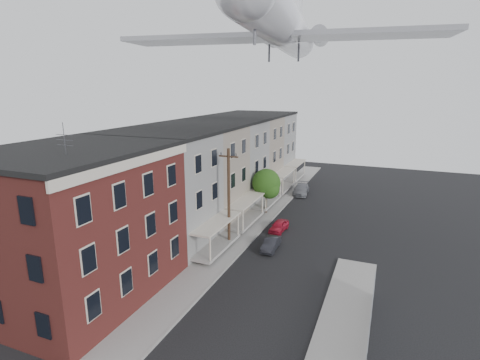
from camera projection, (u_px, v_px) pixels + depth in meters
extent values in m
cube|color=gray|center=(253.00, 224.00, 39.28)|extent=(3.00, 62.00, 0.12)
cube|color=gray|center=(266.00, 226.00, 38.75)|extent=(0.15, 62.00, 0.14)
cube|color=#351411|center=(76.00, 226.00, 25.17)|extent=(10.00, 12.00, 10.00)
cube|color=black|center=(68.00, 150.00, 23.93)|extent=(10.30, 12.30, 0.30)
cube|color=beige|center=(133.00, 163.00, 22.18)|extent=(0.16, 12.20, 0.60)
cylinder|color=#515156|center=(64.00, 140.00, 21.16)|extent=(0.04, 0.04, 2.00)
cube|color=slate|center=(157.00, 190.00, 33.71)|extent=(10.00, 7.00, 10.00)
cube|color=black|center=(154.00, 133.00, 32.47)|extent=(10.25, 7.00, 0.30)
cube|color=gray|center=(217.00, 246.00, 32.64)|extent=(1.80, 6.40, 0.25)
cube|color=beige|center=(217.00, 223.00, 32.11)|extent=(1.90, 6.50, 0.15)
cube|color=gray|center=(195.00, 174.00, 40.01)|extent=(10.00, 7.00, 10.00)
cube|color=black|center=(193.00, 126.00, 38.76)|extent=(10.25, 7.00, 0.30)
cube|color=gray|center=(246.00, 221.00, 38.93)|extent=(1.80, 6.40, 0.25)
cube|color=beige|center=(246.00, 200.00, 38.40)|extent=(1.90, 6.50, 0.15)
cube|color=slate|center=(222.00, 162.00, 46.30)|extent=(10.00, 7.00, 10.00)
cube|color=black|center=(222.00, 120.00, 45.06)|extent=(10.25, 7.00, 0.30)
cube|color=gray|center=(267.00, 202.00, 45.23)|extent=(1.80, 6.40, 0.25)
cube|color=beige|center=(267.00, 184.00, 44.69)|extent=(1.90, 6.50, 0.15)
cube|color=gray|center=(243.00, 153.00, 52.60)|extent=(10.00, 7.00, 10.00)
cube|color=black|center=(243.00, 116.00, 51.35)|extent=(10.25, 7.00, 0.30)
cube|color=gray|center=(283.00, 188.00, 51.52)|extent=(1.80, 6.40, 0.25)
cube|color=beige|center=(283.00, 172.00, 50.99)|extent=(1.90, 6.50, 0.15)
cube|color=slate|center=(259.00, 146.00, 58.89)|extent=(10.00, 7.00, 10.00)
cube|color=black|center=(260.00, 113.00, 57.64)|extent=(10.25, 7.00, 0.30)
cube|color=gray|center=(295.00, 177.00, 57.82)|extent=(1.80, 6.40, 0.25)
cube|color=beige|center=(295.00, 163.00, 57.28)|extent=(1.90, 6.50, 0.15)
cylinder|color=gray|center=(369.00, 338.00, 20.12)|extent=(0.06, 0.06, 1.90)
cylinder|color=gray|center=(372.00, 308.00, 22.82)|extent=(0.06, 0.06, 1.90)
cylinder|color=gray|center=(374.00, 285.00, 25.52)|extent=(0.06, 0.06, 1.90)
cube|color=gray|center=(366.00, 360.00, 17.21)|extent=(0.04, 18.00, 0.04)
cylinder|color=black|center=(229.00, 199.00, 32.85)|extent=(0.26, 0.26, 9.00)
cube|color=black|center=(228.00, 156.00, 31.93)|extent=(1.80, 0.12, 0.12)
cylinder|color=black|center=(221.00, 154.00, 32.14)|extent=(0.08, 0.08, 0.25)
cylinder|color=black|center=(236.00, 155.00, 31.63)|extent=(0.08, 0.08, 0.25)
cylinder|color=black|center=(266.00, 203.00, 42.57)|extent=(0.24, 0.24, 2.40)
sphere|color=#1D4211|center=(266.00, 183.00, 41.99)|extent=(3.20, 3.20, 3.20)
sphere|color=#1D4211|center=(270.00, 189.00, 41.67)|extent=(2.24, 2.24, 2.24)
imported|color=#AF162C|center=(279.00, 226.00, 37.45)|extent=(1.53, 3.25, 1.08)
imported|color=black|center=(271.00, 244.00, 33.19)|extent=(1.22, 3.25, 1.06)
imported|color=slate|center=(301.00, 189.00, 50.37)|extent=(2.32, 4.74, 1.33)
cylinder|color=white|center=(283.00, 26.00, 32.30)|extent=(7.04, 27.04, 3.57)
cone|color=white|center=(299.00, 43.00, 44.88)|extent=(3.98, 3.79, 3.57)
cube|color=#939399|center=(279.00, 37.00, 30.99)|extent=(27.18, 8.14, 0.39)
cylinder|color=#939399|center=(271.00, 38.00, 41.81)|extent=(2.35, 4.66, 1.79)
cylinder|color=#939399|center=(320.00, 36.00, 40.50)|extent=(2.35, 4.66, 1.79)
cube|color=white|center=(299.00, 14.00, 43.60)|extent=(0.83, 4.24, 6.25)
cylinder|color=#515156|center=(255.00, 33.00, 22.30)|extent=(0.18, 0.18, 1.34)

